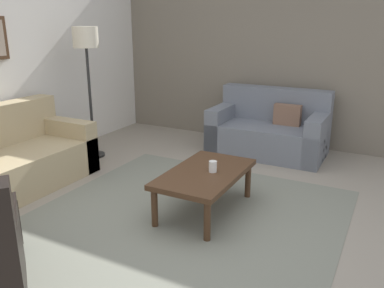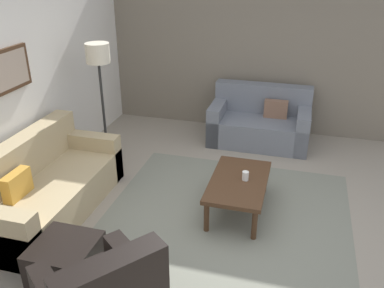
% 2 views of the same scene
% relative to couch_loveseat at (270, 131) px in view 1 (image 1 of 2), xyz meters
% --- Properties ---
extents(ground_plane, '(8.00, 8.00, 0.00)m').
position_rel_couch_loveseat_xyz_m(ground_plane, '(-2.46, 0.10, -0.30)').
color(ground_plane, gray).
extents(stone_feature_panel, '(0.12, 5.20, 2.80)m').
position_rel_couch_loveseat_xyz_m(stone_feature_panel, '(0.54, 0.10, 1.10)').
color(stone_feature_panel, slate).
rests_on(stone_feature_panel, ground_plane).
extents(area_rug, '(3.11, 2.78, 0.01)m').
position_rel_couch_loveseat_xyz_m(area_rug, '(-2.46, 0.10, -0.30)').
color(area_rug, gray).
rests_on(area_rug, ground_plane).
extents(couch_loveseat, '(0.87, 1.53, 0.88)m').
position_rel_couch_loveseat_xyz_m(couch_loveseat, '(0.00, 0.00, 0.00)').
color(couch_loveseat, slate).
rests_on(couch_loveseat, ground_plane).
extents(coffee_table, '(1.10, 0.64, 0.41)m').
position_rel_couch_loveseat_xyz_m(coffee_table, '(-2.06, 0.00, 0.06)').
color(coffee_table, '#472D1C').
rests_on(coffee_table, ground_plane).
extents(cup, '(0.08, 0.08, 0.11)m').
position_rel_couch_loveseat_xyz_m(cup, '(-2.04, -0.07, 0.16)').
color(cup, white).
rests_on(cup, coffee_table).
extents(lamp_standing, '(0.32, 0.32, 1.71)m').
position_rel_couch_loveseat_xyz_m(lamp_standing, '(-1.29, 2.07, 1.11)').
color(lamp_standing, black).
rests_on(lamp_standing, ground_plane).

